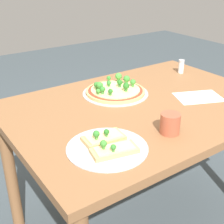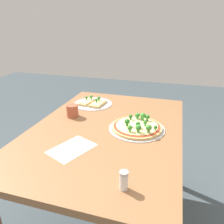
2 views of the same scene
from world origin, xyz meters
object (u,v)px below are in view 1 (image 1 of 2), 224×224
(dining_table, at_px, (142,122))
(pizza_tray_whole, at_px, (115,90))
(pizza_tray_slice, at_px, (108,145))
(condiment_shaker, at_px, (181,66))
(drinking_cup, at_px, (170,123))

(dining_table, distance_m, pizza_tray_whole, 0.21)
(pizza_tray_slice, xyz_separation_m, condiment_shaker, (0.82, 0.44, 0.03))
(pizza_tray_slice, relative_size, condiment_shaker, 3.69)
(drinking_cup, distance_m, condiment_shaker, 0.74)
(dining_table, bearing_deg, pizza_tray_slice, -147.52)
(pizza_tray_whole, height_order, drinking_cup, drinking_cup)
(dining_table, bearing_deg, condiment_shaker, 24.94)
(dining_table, xyz_separation_m, drinking_cup, (-0.09, -0.27, 0.14))
(pizza_tray_whole, xyz_separation_m, pizza_tray_slice, (-0.31, -0.40, -0.01))
(dining_table, distance_m, pizza_tray_slice, 0.43)
(dining_table, height_order, pizza_tray_slice, pizza_tray_slice)
(pizza_tray_slice, bearing_deg, pizza_tray_whole, 51.75)
(pizza_tray_whole, distance_m, drinking_cup, 0.45)
(dining_table, relative_size, condiment_shaker, 15.63)
(drinking_cup, bearing_deg, dining_table, 70.88)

